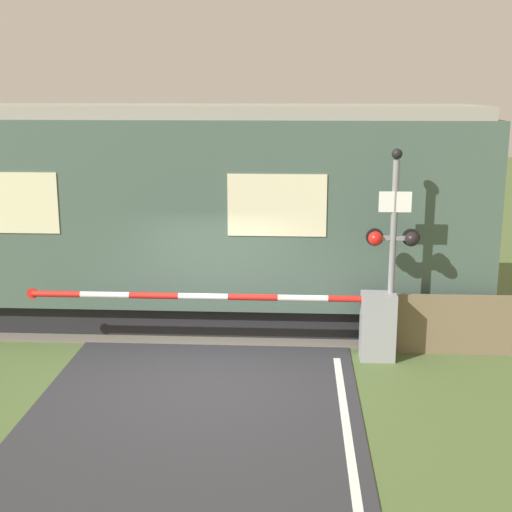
# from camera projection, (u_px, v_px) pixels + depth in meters

# --- Properties ---
(ground_plane) EXTENTS (80.00, 80.00, 0.00)m
(ground_plane) POSITION_uv_depth(u_px,v_px,m) (205.00, 379.00, 11.65)
(ground_plane) COLOR #4C6033
(track_bed) EXTENTS (36.00, 3.20, 0.13)m
(track_bed) POSITION_uv_depth(u_px,v_px,m) (225.00, 318.00, 14.71)
(track_bed) COLOR #666056
(track_bed) RESTS_ON ground_plane
(train) EXTENTS (17.66, 2.84, 4.33)m
(train) POSITION_uv_depth(u_px,v_px,m) (39.00, 211.00, 14.42)
(train) COLOR black
(train) RESTS_ON ground_plane
(crossing_barrier) EXTENTS (6.51, 0.44, 1.19)m
(crossing_barrier) POSITION_uv_depth(u_px,v_px,m) (344.00, 320.00, 12.41)
(crossing_barrier) COLOR gray
(crossing_barrier) RESTS_ON ground_plane
(signal_post) EXTENTS (0.91, 0.26, 3.67)m
(signal_post) POSITION_uv_depth(u_px,v_px,m) (393.00, 242.00, 12.11)
(signal_post) COLOR gray
(signal_post) RESTS_ON ground_plane
(roadside_fence) EXTENTS (2.57, 0.06, 1.10)m
(roadside_fence) POSITION_uv_depth(u_px,v_px,m) (447.00, 325.00, 12.64)
(roadside_fence) COLOR #726047
(roadside_fence) RESTS_ON ground_plane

